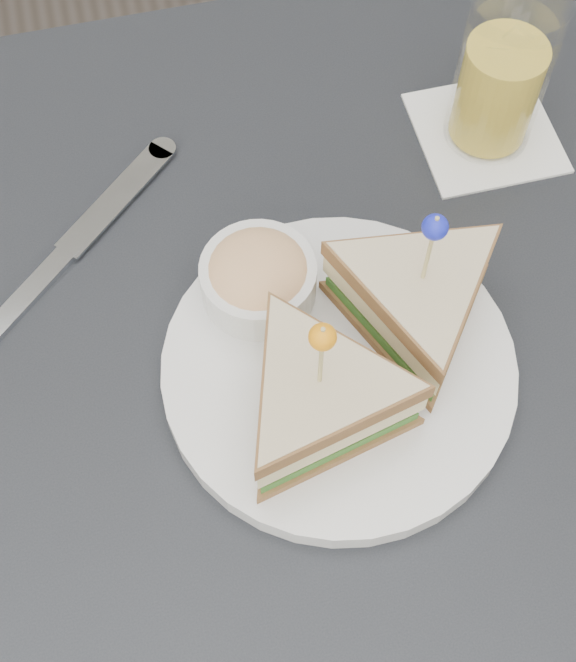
# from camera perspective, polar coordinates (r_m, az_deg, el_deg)

# --- Properties ---
(ground_plane) EXTENTS (3.50, 3.50, 0.00)m
(ground_plane) POSITION_cam_1_polar(r_m,az_deg,el_deg) (1.41, -0.31, -15.97)
(ground_plane) COLOR #3F3833
(table) EXTENTS (0.80, 0.80, 0.75)m
(table) POSITION_cam_1_polar(r_m,az_deg,el_deg) (0.76, -0.56, -5.27)
(table) COLOR black
(table) RESTS_ON ground
(plate_meal) EXTENTS (0.33, 0.33, 0.15)m
(plate_meal) POSITION_cam_1_polar(r_m,az_deg,el_deg) (0.66, 3.89, -0.96)
(plate_meal) COLOR white
(plate_meal) RESTS_ON table
(cutlery_knife) EXTENTS (0.19, 0.17, 0.01)m
(cutlery_knife) POSITION_cam_1_polar(r_m,az_deg,el_deg) (0.77, -13.09, 5.25)
(cutlery_knife) COLOR silver
(cutlery_knife) RESTS_ON table
(drink_set) EXTENTS (0.12, 0.12, 0.15)m
(drink_set) POSITION_cam_1_polar(r_m,az_deg,el_deg) (0.79, 13.02, 14.92)
(drink_set) COLOR white
(drink_set) RESTS_ON table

